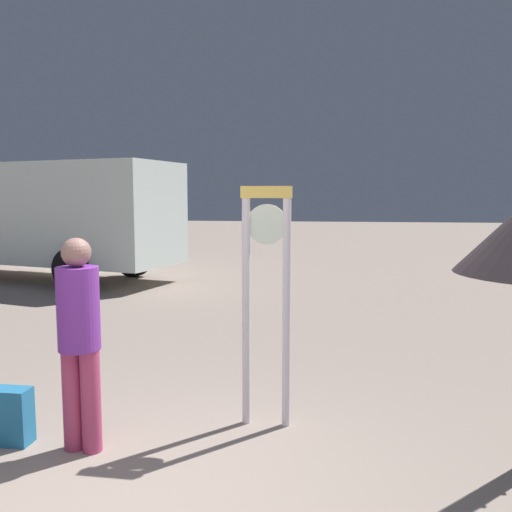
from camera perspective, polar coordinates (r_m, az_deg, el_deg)
name	(u,v)px	position (r m, az deg, el deg)	size (l,w,h in m)	color
standing_clock	(266,283)	(4.56, 1.11, -2.95)	(0.43, 0.10, 2.07)	silver
person_near_clock	(79,334)	(4.37, -18.33, -7.85)	(0.32, 0.32, 1.68)	#BD3F6A
backpack	(12,416)	(4.90, -24.54, -15.29)	(0.30, 0.22, 0.46)	teal
box_truck_near	(45,216)	(13.78, -21.53, 3.98)	(7.42, 3.92, 2.74)	white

